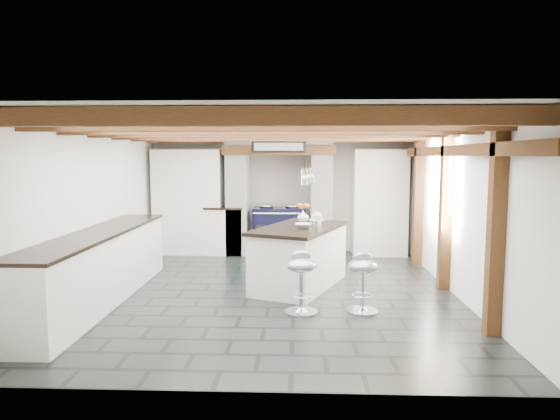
{
  "coord_description": "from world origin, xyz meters",
  "views": [
    {
      "loc": [
        0.38,
        -6.8,
        1.88
      ],
      "look_at": [
        0.1,
        0.4,
        1.1
      ],
      "focal_mm": 32.0,
      "sensor_mm": 36.0,
      "label": 1
    }
  ],
  "objects_px": {
    "range_cooker": "(279,230)",
    "bar_stool_far": "(301,275)",
    "bar_stool_near": "(362,276)",
    "kitchen_island": "(300,256)"
  },
  "relations": [
    {
      "from": "range_cooker",
      "to": "bar_stool_far",
      "type": "bearing_deg",
      "value": -83.66
    },
    {
      "from": "bar_stool_near",
      "to": "bar_stool_far",
      "type": "height_order",
      "value": "bar_stool_far"
    },
    {
      "from": "bar_stool_near",
      "to": "bar_stool_far",
      "type": "xyz_separation_m",
      "value": [
        -0.74,
        -0.06,
        0.02
      ]
    },
    {
      "from": "kitchen_island",
      "to": "range_cooker",
      "type": "bearing_deg",
      "value": 121.62
    },
    {
      "from": "kitchen_island",
      "to": "bar_stool_far",
      "type": "bearing_deg",
      "value": -67.15
    },
    {
      "from": "range_cooker",
      "to": "kitchen_island",
      "type": "relative_size",
      "value": 0.5
    },
    {
      "from": "bar_stool_near",
      "to": "bar_stool_far",
      "type": "bearing_deg",
      "value": 165.14
    },
    {
      "from": "range_cooker",
      "to": "bar_stool_far",
      "type": "xyz_separation_m",
      "value": [
        0.4,
        -3.63,
        0.0
      ]
    },
    {
      "from": "kitchen_island",
      "to": "bar_stool_near",
      "type": "distance_m",
      "value": 1.4
    },
    {
      "from": "range_cooker",
      "to": "bar_stool_near",
      "type": "xyz_separation_m",
      "value": [
        1.14,
        -3.57,
        -0.02
      ]
    }
  ]
}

